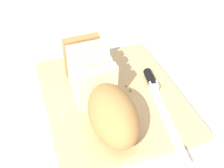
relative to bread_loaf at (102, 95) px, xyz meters
The scene contains 7 objects.
ground_plane 0.10m from the bread_loaf, 37.64° to the right, with size 3.00×3.00×0.00m, color beige.
cutting_board 0.09m from the bread_loaf, 37.64° to the right, with size 0.37×0.32×0.02m, color tan.
bread_loaf is the anchor object (origin of this frame).
bread_knife 0.15m from the bread_loaf, 81.37° to the right, with size 0.28×0.07×0.02m.
crumb_near_knife 0.09m from the bread_loaf, 59.20° to the right, with size 0.01×0.01×0.01m, color tan.
crumb_near_loaf 0.12m from the bread_loaf, 51.23° to the right, with size 0.01×0.01×0.01m, color tan.
crumb_stray_left 0.11m from the bread_loaf, 60.96° to the right, with size 0.01×0.01×0.01m, color tan.
Camera 1 is at (-0.50, 0.18, 0.49)m, focal length 47.50 mm.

